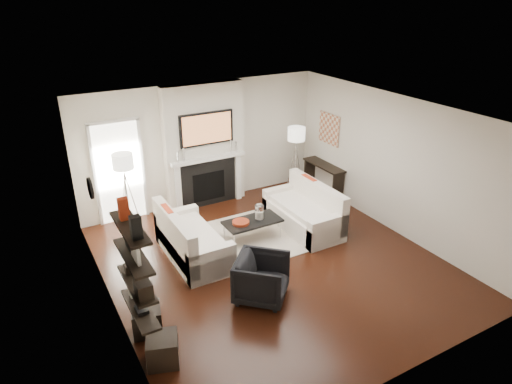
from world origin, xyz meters
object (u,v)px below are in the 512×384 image
armchair (262,276)px  ottoman_near (147,320)px  loveseat_right_base (303,218)px  coffee_table (252,221)px  lamp_left_shade (123,161)px  lamp_right_shade (296,134)px  loveseat_left_base (193,247)px

armchair → ottoman_near: bearing=129.3°
loveseat_right_base → coffee_table: bearing=176.2°
coffee_table → lamp_left_shade: bearing=139.8°
loveseat_right_base → lamp_right_shade: bearing=61.4°
loveseat_right_base → ottoman_near: size_ratio=4.50×
armchair → ottoman_near: armchair is taller
loveseat_right_base → armchair: (-1.87, -1.58, 0.19)m
loveseat_left_base → ottoman_near: (-1.33, -1.52, -0.01)m
loveseat_right_base → armchair: bearing=-139.9°
loveseat_left_base → coffee_table: (1.23, 0.01, 0.19)m
coffee_table → ottoman_near: (-2.55, -1.53, -0.20)m
loveseat_right_base → lamp_left_shade: bearing=150.8°
lamp_left_shade → lamp_right_shade: 3.90m
armchair → lamp_left_shade: lamp_left_shade is taller
lamp_left_shade → lamp_right_shade: bearing=-2.3°
ottoman_near → armchair: bearing=-3.9°
coffee_table → lamp_left_shade: 2.74m
lamp_right_shade → ottoman_near: bearing=-146.4°
loveseat_left_base → coffee_table: 1.24m
loveseat_left_base → ottoman_near: bearing=-131.2°
lamp_left_shade → coffee_table: bearing=-40.2°
coffee_table → lamp_right_shade: size_ratio=2.75×
coffee_table → loveseat_right_base: bearing=-3.8°
ottoman_near → lamp_right_shade: bearing=33.6°
lamp_left_shade → armchair: bearing=-70.2°
lamp_left_shade → loveseat_right_base: bearing=-29.2°
loveseat_right_base → armchair: armchair is taller
loveseat_left_base → loveseat_right_base: size_ratio=1.00×
loveseat_right_base → lamp_right_shade: (0.85, 1.55, 1.24)m
armchair → ottoman_near: (-1.80, 0.12, -0.20)m
coffee_table → lamp_right_shade: bearing=36.9°
coffee_table → ottoman_near: 2.98m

